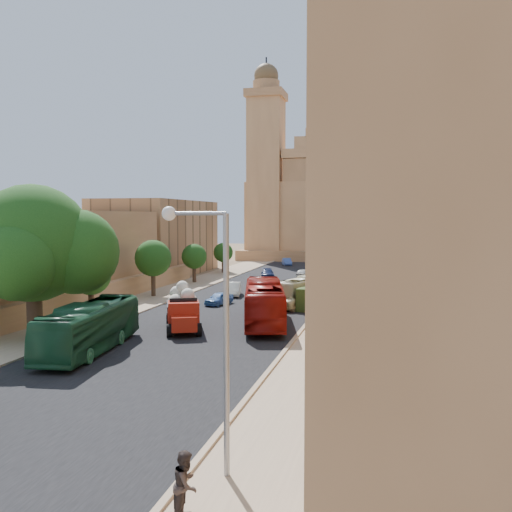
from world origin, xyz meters
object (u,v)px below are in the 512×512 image
at_px(street_tree_a, 91,275).
at_px(car_dkblue, 268,273).
at_px(pedestrian_b, 186,484).
at_px(red_truck, 183,309).
at_px(ficus_tree, 34,247).
at_px(bus_cream_east, 307,290).
at_px(car_white_a, 233,289).
at_px(pedestrian_a, 315,313).
at_px(bus_green_north, 90,327).
at_px(street_tree_c, 194,257).
at_px(car_white_b, 303,273).
at_px(church, 322,207).
at_px(olive_pickup, 313,298).
at_px(bus_red_east, 264,303).
at_px(car_cream, 294,300).
at_px(streetlamp, 211,307).
at_px(street_tree_d, 223,253).
at_px(pedestrian_c, 352,299).
at_px(car_blue_b, 287,262).
at_px(car_blue_a, 219,299).
at_px(street_tree_b, 153,258).

bearing_deg(street_tree_a, car_dkblue, 76.39).
bearing_deg(pedestrian_b, red_truck, 20.71).
height_order(ficus_tree, bus_cream_east, ficus_tree).
relative_size(car_white_a, pedestrian_a, 2.64).
xyz_separation_m(bus_green_north, pedestrian_a, (11.57, 11.95, -0.68)).
height_order(street_tree_c, car_white_b, street_tree_c).
distance_m(bus_green_north, car_white_b, 42.49).
bearing_deg(church, car_white_a, -92.50).
relative_size(street_tree_a, olive_pickup, 1.03).
xyz_separation_m(bus_red_east, car_cream, (0.88, 7.87, -0.90)).
bearing_deg(red_truck, bus_cream_east, 64.76).
distance_m(streetlamp, pedestrian_a, 25.78).
distance_m(street_tree_d, car_cream, 31.99).
bearing_deg(red_truck, pedestrian_c, 48.66).
distance_m(street_tree_a, street_tree_c, 24.00).
bearing_deg(streetlamp, ficus_tree, 136.95).
xyz_separation_m(street_tree_a, pedestrian_b, (17.85, -26.59, -2.39)).
distance_m(street_tree_a, olive_pickup, 18.49).
bearing_deg(bus_green_north, street_tree_d, 90.82).
bearing_deg(car_blue_b, street_tree_a, -115.70).
xyz_separation_m(ficus_tree, pedestrian_b, (17.26, -18.60, -5.00)).
height_order(ficus_tree, pedestrian_b, ficus_tree).
xyz_separation_m(street_tree_a, car_blue_a, (8.03, 8.05, -2.73)).
bearing_deg(street_tree_c, bus_green_north, -80.27).
distance_m(street_tree_c, pedestrian_b, 53.69).
distance_m(street_tree_d, pedestrian_c, 33.64).
xyz_separation_m(red_truck, car_white_a, (-1.27, 17.23, -0.81)).
xyz_separation_m(car_cream, car_dkblue, (-7.39, 23.14, -0.12)).
bearing_deg(car_white_a, car_dkblue, 79.05).
bearing_deg(bus_red_east, pedestrian_b, 84.73).
height_order(ficus_tree, street_tree_d, ficus_tree).
height_order(car_cream, pedestrian_a, pedestrian_a).
distance_m(ficus_tree, car_blue_b, 58.10).
relative_size(street_tree_b, car_blue_a, 1.68).
bearing_deg(bus_red_east, car_white_a, -79.20).
bearing_deg(car_white_a, church, 75.84).
relative_size(church, car_blue_b, 10.29).
height_order(street_tree_a, car_cream, street_tree_a).
xyz_separation_m(street_tree_d, car_dkblue, (7.48, -5.10, -2.23)).
bearing_deg(car_white_b, street_tree_a, 71.50).
bearing_deg(bus_cream_east, pedestrian_a, 122.36).
distance_m(olive_pickup, car_blue_b, 42.72).
distance_m(street_tree_d, car_blue_a, 29.16).
relative_size(street_tree_b, street_tree_d, 1.33).
bearing_deg(pedestrian_a, street_tree_c, -38.71).
bearing_deg(olive_pickup, car_blue_a, 179.65).
height_order(car_blue_a, car_blue_b, car_blue_b).
relative_size(church, car_dkblue, 9.29).
bearing_deg(street_tree_b, car_blue_a, -26.20).
bearing_deg(streetlamp, olive_pickup, 92.19).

